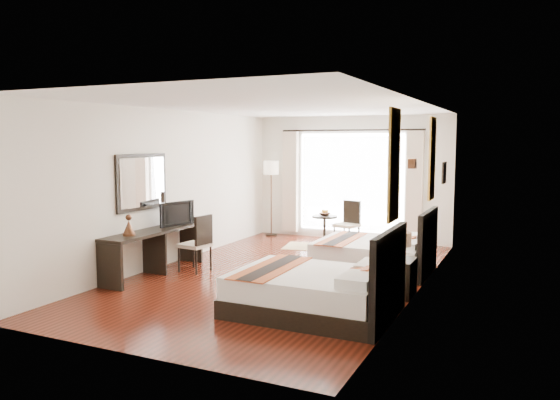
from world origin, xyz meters
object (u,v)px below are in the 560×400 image
at_px(side_table, 324,230).
at_px(fruit_bowl, 325,214).
at_px(desk_chair, 196,254).
at_px(floor_lamp, 271,172).
at_px(nightstand, 398,277).
at_px(bed_near, 318,291).
at_px(table_lamp, 402,241).
at_px(vase, 396,259).
at_px(window_chair, 347,232).
at_px(bed_far, 376,254).
at_px(television, 174,213).
at_px(console_desk, 155,252).

height_order(side_table, fruit_bowl, fruit_bowl).
distance_m(desk_chair, side_table, 3.45).
bearing_deg(floor_lamp, nightstand, -44.23).
relative_size(bed_near, floor_lamp, 1.17).
height_order(table_lamp, vase, table_lamp).
relative_size(vase, floor_lamp, 0.07).
relative_size(vase, window_chair, 0.13).
bearing_deg(nightstand, bed_far, 116.66).
height_order(television, floor_lamp, floor_lamp).
relative_size(nightstand, floor_lamp, 0.31).
relative_size(bed_far, fruit_bowl, 8.12).
bearing_deg(bed_near, fruit_bowl, 109.29).
relative_size(bed_near, fruit_bowl, 8.64).
bearing_deg(fruit_bowl, floor_lamp, 162.01).
bearing_deg(nightstand, window_chair, 119.15).
bearing_deg(console_desk, bed_far, 28.97).
bearing_deg(table_lamp, vase, -106.96).
distance_m(nightstand, table_lamp, 0.52).
bearing_deg(table_lamp, television, 179.34).
bearing_deg(window_chair, side_table, -66.91).
relative_size(bed_far, nightstand, 3.50).
relative_size(bed_near, television, 2.78).
distance_m(table_lamp, desk_chair, 3.57).
bearing_deg(nightstand, floor_lamp, 135.77).
xyz_separation_m(floor_lamp, fruit_bowl, (1.54, -0.50, -0.84)).
xyz_separation_m(bed_far, side_table, (-1.65, 1.87, 0.03)).
height_order(bed_far, side_table, bed_far).
xyz_separation_m(nightstand, window_chair, (-1.85, 3.32, 0.03)).
xyz_separation_m(television, floor_lamp, (0.11, 3.69, 0.53)).
bearing_deg(vase, window_chair, 118.16).
height_order(desk_chair, window_chair, desk_chair).
height_order(floor_lamp, window_chair, floor_lamp).
distance_m(console_desk, fruit_bowl, 4.10).
height_order(table_lamp, console_desk, table_lamp).
xyz_separation_m(desk_chair, window_chair, (1.64, 3.32, -0.01)).
bearing_deg(desk_chair, bed_far, -147.41).
relative_size(desk_chair, fruit_bowl, 4.10).
bearing_deg(desk_chair, table_lamp, -172.91).
relative_size(bed_near, nightstand, 3.72).
distance_m(bed_near, side_table, 4.80).
height_order(desk_chair, floor_lamp, floor_lamp).
bearing_deg(bed_near, bed_far, 88.72).
distance_m(vase, console_desk, 4.02).
xyz_separation_m(bed_near, desk_chair, (-2.74, 1.28, -0.00)).
distance_m(console_desk, side_table, 4.07).
relative_size(television, fruit_bowl, 3.11).
height_order(vase, console_desk, console_desk).
relative_size(console_desk, fruit_bowl, 9.19).
bearing_deg(television, nightstand, -77.27).
height_order(side_table, window_chair, window_chair).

